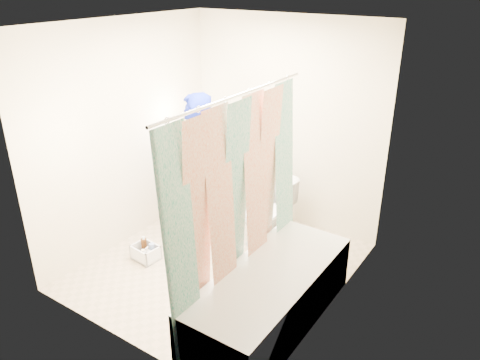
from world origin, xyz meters
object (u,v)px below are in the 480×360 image
Objects in this scene: bathtub at (270,295)px; plumber at (196,168)px; toilet at (268,211)px; cleaning_caddy at (146,253)px.

plumber is (-1.43, 0.81, 0.56)m from bathtub.
plumber is at bearing -147.49° from toilet.
bathtub is 1.73m from plumber.
toilet reaches higher than bathtub.
bathtub is at bearing -53.27° from toilet.
cleaning_caddy is at bearing -122.69° from toilet.
plumber reaches higher than toilet.
toilet is at bearing 121.76° from bathtub.
cleaning_caddy is at bearing -47.53° from plumber.
plumber reaches higher than cleaning_caddy.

